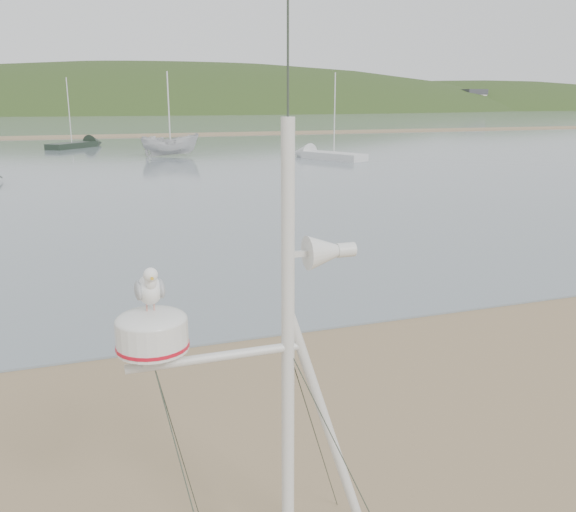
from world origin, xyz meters
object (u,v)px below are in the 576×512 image
object	(u,v)px
boat_white	(170,127)
sailboat_dark_mid	(85,144)
sailboat_white_near	(316,154)
mast_rig	(283,482)

from	to	relation	value
boat_white	sailboat_dark_mid	xyz separation A→B (m)	(-5.99, 12.29, -1.96)
sailboat_dark_mid	sailboat_white_near	distance (m)	23.62
sailboat_dark_mid	sailboat_white_near	bearing A→B (deg)	-47.15
mast_rig	sailboat_dark_mid	distance (m)	55.90
boat_white	sailboat_dark_mid	bearing A→B (deg)	28.00
boat_white	sailboat_dark_mid	world-z (taller)	sailboat_dark_mid
boat_white	sailboat_dark_mid	size ratio (longest dim) A/B	0.66
mast_rig	sailboat_dark_mid	size ratio (longest dim) A/B	0.76
mast_rig	sailboat_white_near	distance (m)	41.73
mast_rig	sailboat_white_near	size ratio (longest dim) A/B	0.75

